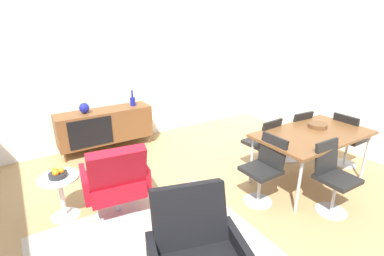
# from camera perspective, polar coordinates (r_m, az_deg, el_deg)

# --- Properties ---
(ground_plane) EXTENTS (8.32, 8.32, 0.00)m
(ground_plane) POSITION_cam_1_polar(r_m,az_deg,el_deg) (3.63, 0.62, -15.67)
(ground_plane) COLOR tan
(wall_back) EXTENTS (6.80, 0.12, 2.80)m
(wall_back) POSITION_cam_1_polar(r_m,az_deg,el_deg) (5.35, -14.98, 11.92)
(wall_back) COLOR white
(wall_back) RESTS_ON ground_plane
(wall_right) EXTENTS (0.12, 5.60, 2.80)m
(wall_right) POSITION_cam_1_polar(r_m,az_deg,el_deg) (5.44, 30.78, 9.89)
(wall_right) COLOR white
(wall_right) RESTS_ON ground_plane
(sideboard) EXTENTS (1.60, 0.45, 0.72)m
(sideboard) POSITION_cam_1_polar(r_m,az_deg,el_deg) (5.19, -17.06, 0.47)
(sideboard) COLOR brown
(sideboard) RESTS_ON ground_plane
(vase_cobalt) EXTENTS (0.16, 0.16, 0.18)m
(vase_cobalt) POSITION_cam_1_polar(r_m,az_deg,el_deg) (5.02, -20.86, 3.77)
(vase_cobalt) COLOR navy
(vase_cobalt) RESTS_ON sideboard
(vase_sculptural_dark) EXTENTS (0.09, 0.09, 0.28)m
(vase_sculptural_dark) POSITION_cam_1_polar(r_m,az_deg,el_deg) (5.23, -11.85, 5.37)
(vase_sculptural_dark) COLOR navy
(vase_sculptural_dark) RESTS_ON sideboard
(dining_table) EXTENTS (1.60, 0.90, 0.74)m
(dining_table) POSITION_cam_1_polar(r_m,az_deg,el_deg) (4.18, 23.15, -1.43)
(dining_table) COLOR brown
(dining_table) RESTS_ON ground_plane
(wooden_bowl_on_table) EXTENTS (0.26, 0.26, 0.06)m
(wooden_bowl_on_table) POSITION_cam_1_polar(r_m,az_deg,el_deg) (4.38, 23.96, 0.45)
(wooden_bowl_on_table) COLOR brown
(wooden_bowl_on_table) RESTS_ON dining_table
(dining_chair_back_right) EXTENTS (0.43, 0.45, 0.86)m
(dining_chair_back_right) POSITION_cam_1_polar(r_m,az_deg,el_deg) (4.82, 19.81, -1.02)
(dining_chair_back_right) COLOR black
(dining_chair_back_right) RESTS_ON ground_plane
(dining_chair_back_left) EXTENTS (0.42, 0.45, 0.86)m
(dining_chair_back_left) POSITION_cam_1_polar(r_m,az_deg,el_deg) (4.32, 14.07, -2.87)
(dining_chair_back_left) COLOR black
(dining_chair_back_left) RESTS_ON ground_plane
(dining_chair_far_end) EXTENTS (0.43, 0.40, 0.86)m
(dining_chair_far_end) POSITION_cam_1_polar(r_m,az_deg,el_deg) (4.98, 28.73, -1.73)
(dining_chair_far_end) COLOR black
(dining_chair_far_end) RESTS_ON ground_plane
(dining_chair_front_left) EXTENTS (0.41, 0.43, 0.86)m
(dining_chair_front_left) POSITION_cam_1_polar(r_m,az_deg,el_deg) (3.73, 26.48, -8.48)
(dining_chair_front_left) COLOR black
(dining_chair_front_left) RESTS_ON ground_plane
(dining_chair_near_window) EXTENTS (0.43, 0.41, 0.86)m
(dining_chair_near_window) POSITION_cam_1_polar(r_m,az_deg,el_deg) (3.62, 14.36, -7.70)
(dining_chair_near_window) COLOR black
(dining_chair_near_window) RESTS_ON ground_plane
(lounge_chair_red) EXTENTS (0.78, 0.73, 0.95)m
(lounge_chair_red) POSITION_cam_1_polar(r_m,az_deg,el_deg) (3.37, -15.02, -10.06)
(lounge_chair_red) COLOR red
(lounge_chair_red) RESTS_ON ground_plane
(armchair_black_shell) EXTENTS (0.83, 0.80, 0.95)m
(armchair_black_shell) POSITION_cam_1_polar(r_m,az_deg,el_deg) (2.41, 0.66, -23.75)
(armchair_black_shell) COLOR black
(armchair_black_shell) RESTS_ON ground_plane
(side_table_round) EXTENTS (0.44, 0.44, 0.52)m
(side_table_round) POSITION_cam_1_polar(r_m,az_deg,el_deg) (3.64, -24.82, -11.60)
(side_table_round) COLOR white
(side_table_round) RESTS_ON ground_plane
(fruit_bowl) EXTENTS (0.20, 0.20, 0.11)m
(fruit_bowl) POSITION_cam_1_polar(r_m,az_deg,el_deg) (3.53, -25.40, -8.30)
(fruit_bowl) COLOR #262628
(fruit_bowl) RESTS_ON side_table_round
(area_rug) EXTENTS (2.20, 1.70, 0.01)m
(area_rug) POSITION_cam_1_polar(r_m,az_deg,el_deg) (3.14, -8.39, -22.72)
(area_rug) COLOR #B7AD99
(area_rug) RESTS_ON ground_plane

